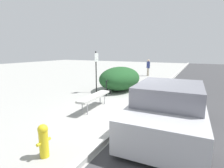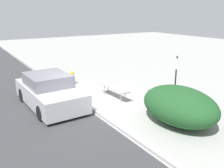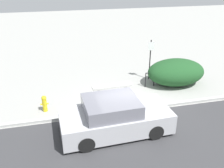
{
  "view_description": "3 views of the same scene",
  "coord_description": "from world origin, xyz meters",
  "views": [
    {
      "loc": [
        -6.06,
        -2.06,
        2.32
      ],
      "look_at": [
        0.62,
        1.31,
        0.9
      ],
      "focal_mm": 28.0,
      "sensor_mm": 36.0,
      "label": 1
    },
    {
      "loc": [
        9.44,
        -4.55,
        4.07
      ],
      "look_at": [
        0.57,
        0.98,
        1.02
      ],
      "focal_mm": 40.0,
      "sensor_mm": 36.0,
      "label": 2
    },
    {
      "loc": [
        -2.95,
        -9.21,
        5.84
      ],
      "look_at": [
        -0.42,
        1.25,
        0.82
      ],
      "focal_mm": 40.0,
      "sensor_mm": 36.0,
      "label": 3
    }
  ],
  "objects": [
    {
      "name": "sign_post",
      "position": [
        2.22,
        3.11,
        1.38
      ],
      "size": [
        0.36,
        0.08,
        2.3
      ],
      "color": "black",
      "rests_on": "ground_plane"
    },
    {
      "name": "pedestrian",
      "position": [
        10.11,
        2.3,
        0.82
      ],
      "size": [
        0.39,
        0.36,
        1.54
      ],
      "rotation": [
        0.0,
        0.0,
        3.8
      ],
      "color": "#B7AD99",
      "rests_on": "ground_plane"
    },
    {
      "name": "ground_plane",
      "position": [
        0.0,
        0.0,
        0.0
      ],
      "size": [
        60.0,
        60.0,
        0.0
      ],
      "primitive_type": "plane",
      "color": "#9E9E99"
    },
    {
      "name": "shrub_hedge",
      "position": [
        3.39,
        2.19,
        0.69
      ],
      "size": [
        3.17,
        2.22,
        1.39
      ],
      "color": "#1E4C23",
      "rests_on": "ground_plane"
    },
    {
      "name": "curb",
      "position": [
        0.0,
        0.0,
        0.07
      ],
      "size": [
        60.0,
        0.2,
        0.13
      ],
      "color": "#B7B7B2",
      "rests_on": "ground_plane"
    },
    {
      "name": "parked_car_near",
      "position": [
        -0.95,
        -1.35,
        0.65
      ],
      "size": [
        4.27,
        2.05,
        1.42
      ],
      "rotation": [
        0.0,
        0.0,
        0.04
      ],
      "color": "black",
      "rests_on": "ground_plane"
    },
    {
      "name": "bench",
      "position": [
        -0.31,
        1.65,
        0.51
      ],
      "size": [
        2.04,
        0.5,
        0.56
      ],
      "rotation": [
        0.0,
        0.0,
        0.05
      ],
      "color": "#99999E",
      "rests_on": "ground_plane"
    },
    {
      "name": "bike_rack",
      "position": [
        1.89,
        2.18,
        0.5
      ],
      "size": [
        0.55,
        0.09,
        0.83
      ],
      "rotation": [
        0.0,
        0.0,
        0.07
      ],
      "color": "black",
      "rests_on": "ground_plane"
    },
    {
      "name": "fire_hydrant",
      "position": [
        -3.59,
        0.87,
        0.41
      ],
      "size": [
        0.36,
        0.22,
        0.77
      ],
      "color": "gold",
      "rests_on": "ground_plane"
    }
  ]
}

